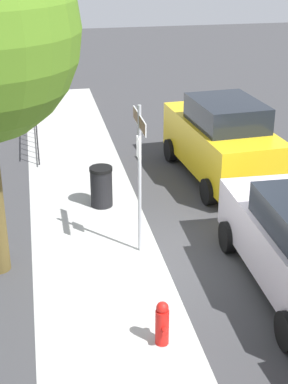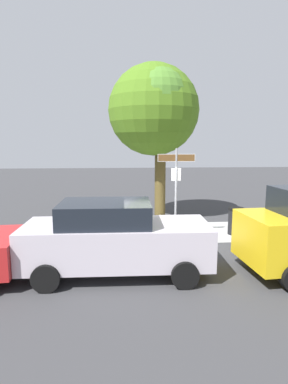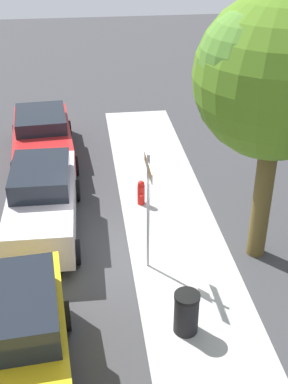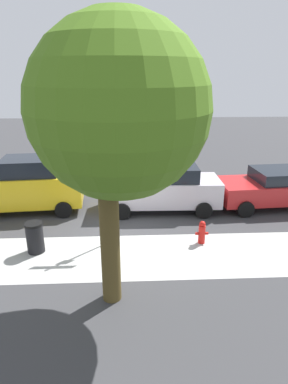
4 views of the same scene
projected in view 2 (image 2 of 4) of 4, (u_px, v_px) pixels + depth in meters
ground_plane at (163, 244)px, 10.03m from camera, size 60.00×60.00×0.00m
sidewalk_strip at (211, 231)px, 11.45m from camera, size 24.00×2.60×0.00m
street_sign at (176, 178)px, 10.12m from camera, size 1.23×0.07×3.09m
shade_tree at (156, 110)px, 12.45m from camera, size 3.70×3.70×6.43m
car_silver at (115, 238)px, 7.61m from camera, size 4.59×2.00×1.85m
fire_hydrant at (87, 229)px, 10.38m from camera, size 0.42×0.22×0.78m
trash_bin at (235, 221)px, 11.03m from camera, size 0.55×0.55×0.98m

